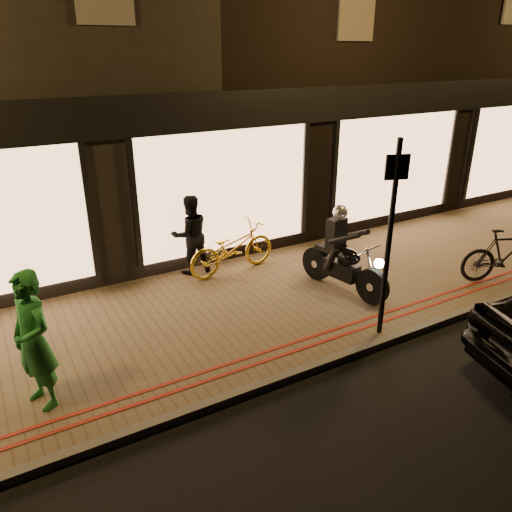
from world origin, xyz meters
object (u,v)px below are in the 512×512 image
(sign_post, at_px, (390,231))
(bicycle_gold, at_px, (232,248))
(motorcycle, at_px, (342,259))
(person_green, at_px, (33,341))

(sign_post, xyz_separation_m, bicycle_gold, (-0.95, 3.17, -1.18))
(sign_post, bearing_deg, motorcycle, 74.58)
(sign_post, distance_m, bicycle_gold, 3.51)
(motorcycle, distance_m, bicycle_gold, 2.18)
(motorcycle, relative_size, bicycle_gold, 1.02)
(motorcycle, distance_m, sign_post, 1.86)
(motorcycle, relative_size, sign_post, 0.64)
(sign_post, xyz_separation_m, person_green, (-4.80, 0.82, -0.78))
(bicycle_gold, distance_m, person_green, 4.53)
(bicycle_gold, bearing_deg, person_green, 115.26)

